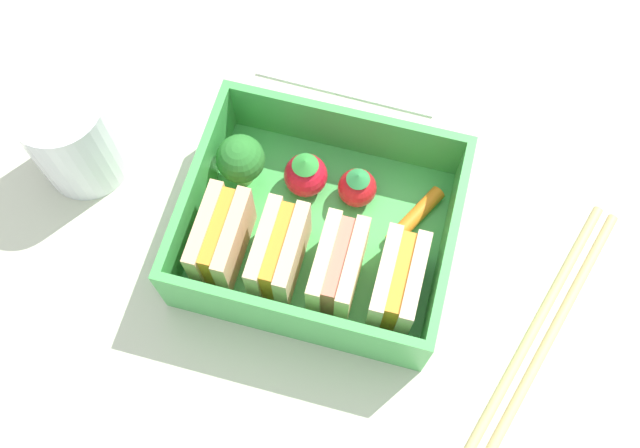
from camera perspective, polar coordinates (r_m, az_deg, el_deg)
name	(u,v)px	position (r cm, az deg, el deg)	size (l,w,h in cm)	color
ground_plane	(320,244)	(51.67, 0.00, -1.59)	(120.00, 120.00, 2.00)	beige
bento_tray	(320,236)	(50.19, 0.00, -0.93)	(17.75, 14.92, 1.20)	green
bento_rim	(320,219)	(47.47, 0.00, 0.40)	(17.75, 14.92, 4.69)	green
sandwich_left	(398,282)	(46.22, 6.26, -4.63)	(2.79, 5.90, 4.61)	beige
sandwich_center_left	(338,267)	(46.29, 1.45, -3.45)	(2.79, 5.90, 4.61)	beige
sandwich_center	(279,252)	(46.71, -3.30, -2.26)	(2.79, 5.90, 4.61)	#D3B68A
sandwich_center_right	(221,238)	(47.45, -7.92, -1.09)	(2.79, 5.90, 4.61)	#E1B382
carrot_stick_far_left	(415,216)	(49.97, 7.63, 0.62)	(1.06, 1.06, 5.13)	orange
strawberry_left	(357,187)	(49.47, 3.00, 2.97)	(2.73, 2.73, 3.33)	red
strawberry_far_left	(306,175)	(49.65, -1.15, 3.98)	(3.08, 3.08, 3.68)	red
broccoli_floret	(241,160)	(49.31, -6.36, 5.12)	(3.38, 3.38, 4.53)	#80C672
chopstick_pair	(543,332)	(50.56, 17.43, -8.25)	(8.21, 20.62, 0.70)	tan
drinking_glass	(73,136)	(52.79, -19.15, 6.66)	(6.32, 6.32, 7.78)	white
folded_napkin	(360,42)	(59.05, 3.24, 14.34)	(14.21, 10.34, 0.40)	silver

